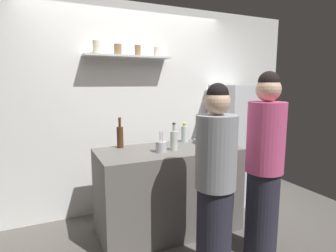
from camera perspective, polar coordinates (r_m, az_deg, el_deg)
back_wall_assembly at (r=3.55m, az=-7.95°, el=3.61°), size 4.80×0.32×2.60m
refrigerator at (r=3.92m, az=14.03°, el=-3.54°), size 0.58×0.64×1.60m
counter at (r=3.11m, az=0.00°, el=-13.06°), size 1.51×0.73×0.92m
baking_pan at (r=3.26m, az=8.74°, el=-3.19°), size 0.34×0.24×0.05m
utensil_holder at (r=2.82m, az=-1.43°, el=-4.32°), size 0.11×0.11×0.22m
wine_bottle_amber_glass at (r=3.05m, az=-9.92°, el=-2.11°), size 0.07×0.07×0.33m
wine_bottle_pale_glass at (r=2.90m, az=1.24°, el=-2.88°), size 0.08×0.08×0.29m
water_bottle_plastic at (r=3.31m, az=3.49°, el=-1.57°), size 0.09×0.09×0.23m
person_grey_hoodie at (r=2.35m, az=9.78°, el=-11.68°), size 0.34×0.34×1.62m
person_pink_top at (r=2.71m, az=19.33°, el=-7.99°), size 0.34×0.34×1.73m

